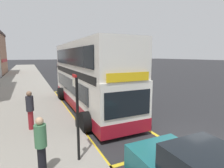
# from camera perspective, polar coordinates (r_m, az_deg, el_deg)

# --- Properties ---
(ground_plane) EXTENTS (260.00, 260.00, 0.00)m
(ground_plane) POSITION_cam_1_polar(r_m,az_deg,el_deg) (37.73, -15.66, 3.30)
(ground_plane) COLOR #28282B
(pavement_near) EXTENTS (6.00, 76.00, 0.14)m
(pavement_near) POSITION_cam_1_polar(r_m,az_deg,el_deg) (37.24, -26.35, 2.73)
(pavement_near) COLOR gray
(pavement_near) RESTS_ON ground
(double_decker_bus) EXTENTS (3.19, 10.88, 4.40)m
(double_decker_bus) POSITION_cam_1_polar(r_m,az_deg,el_deg) (12.29, -7.63, 1.92)
(double_decker_bus) COLOR white
(double_decker_bus) RESTS_ON ground
(bus_bay_markings) EXTENTS (3.05, 13.59, 0.01)m
(bus_bay_markings) POSITION_cam_1_polar(r_m,az_deg,el_deg) (12.60, -7.37, -7.47)
(bus_bay_markings) COLOR yellow
(bus_bay_markings) RESTS_ON ground
(bus_stop_sign) EXTENTS (0.09, 0.51, 2.83)m
(bus_stop_sign) POSITION_cam_1_polar(r_m,az_deg,el_deg) (5.97, -11.08, -8.53)
(bus_stop_sign) COLOR black
(bus_stop_sign) RESTS_ON pavement_near
(parked_car_maroon_distant) EXTENTS (2.09, 4.20, 1.62)m
(parked_car_maroon_distant) POSITION_cam_1_polar(r_m,az_deg,el_deg) (54.97, -15.85, 5.84)
(parked_car_maroon_distant) COLOR maroon
(parked_car_maroon_distant) RESTS_ON ground
(parked_car_navy_behind) EXTENTS (2.09, 4.20, 1.62)m
(parked_car_navy_behind) POSITION_cam_1_polar(r_m,az_deg,el_deg) (44.21, -13.49, 5.23)
(parked_car_navy_behind) COLOR navy
(parked_car_navy_behind) RESTS_ON ground
(pedestrian_waiting_near_sign) EXTENTS (0.34, 0.34, 1.72)m
(pedestrian_waiting_near_sign) POSITION_cam_1_polar(r_m,az_deg,el_deg) (5.81, -21.67, -17.10)
(pedestrian_waiting_near_sign) COLOR black
(pedestrian_waiting_near_sign) RESTS_ON pavement_near
(pedestrian_further_back) EXTENTS (0.34, 0.34, 1.82)m
(pedestrian_further_back) POSITION_cam_1_polar(r_m,az_deg,el_deg) (9.22, -24.60, -7.09)
(pedestrian_further_back) COLOR maroon
(pedestrian_further_back) RESTS_ON pavement_near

